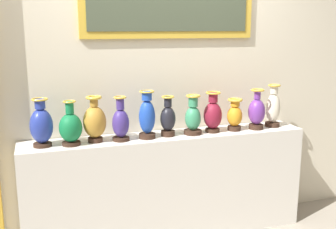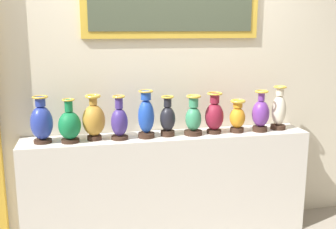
{
  "view_description": "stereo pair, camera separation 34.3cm",
  "coord_description": "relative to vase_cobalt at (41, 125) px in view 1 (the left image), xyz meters",
  "views": [
    {
      "loc": [
        -1.04,
        -3.19,
        1.84
      ],
      "look_at": [
        0.0,
        0.0,
        1.11
      ],
      "focal_mm": 43.2,
      "sensor_mm": 36.0,
      "label": 1
    },
    {
      "loc": [
        -0.71,
        -3.28,
        1.84
      ],
      "look_at": [
        0.0,
        0.0,
        1.11
      ],
      "focal_mm": 43.2,
      "sensor_mm": 36.0,
      "label": 2
    }
  ],
  "objects": [
    {
      "name": "display_shelf",
      "position": [
        1.03,
        0.02,
        -0.63
      ],
      "size": [
        2.47,
        0.37,
        0.93
      ],
      "primitive_type": "cube",
      "color": "silver",
      "rests_on": "ground_plane"
    },
    {
      "name": "back_wall",
      "position": [
        1.03,
        0.26,
        0.5
      ],
      "size": [
        4.26,
        0.14,
        3.17
      ],
      "color": "beige",
      "rests_on": "ground_plane"
    },
    {
      "name": "vase_cobalt",
      "position": [
        0.0,
        0.0,
        0.0
      ],
      "size": [
        0.18,
        0.18,
        0.38
      ],
      "color": "#382319",
      "rests_on": "display_shelf"
    },
    {
      "name": "vase_emerald",
      "position": [
        0.22,
        -0.03,
        -0.03
      ],
      "size": [
        0.18,
        0.18,
        0.35
      ],
      "color": "#382319",
      "rests_on": "display_shelf"
    },
    {
      "name": "vase_ochre",
      "position": [
        0.41,
        0.0,
        0.0
      ],
      "size": [
        0.18,
        0.18,
        0.37
      ],
      "color": "#382319",
      "rests_on": "display_shelf"
    },
    {
      "name": "vase_indigo",
      "position": [
        0.61,
        -0.02,
        -0.02
      ],
      "size": [
        0.14,
        0.14,
        0.37
      ],
      "color": "#382319",
      "rests_on": "display_shelf"
    },
    {
      "name": "vase_sapphire",
      "position": [
        0.84,
        -0.02,
        0.01
      ],
      "size": [
        0.14,
        0.14,
        0.4
      ],
      "color": "#382319",
      "rests_on": "display_shelf"
    },
    {
      "name": "vase_onyx",
      "position": [
        1.02,
        -0.01,
        -0.02
      ],
      "size": [
        0.13,
        0.13,
        0.34
      ],
      "color": "#382319",
      "rests_on": "display_shelf"
    },
    {
      "name": "vase_jade",
      "position": [
        1.25,
        -0.02,
        -0.02
      ],
      "size": [
        0.16,
        0.16,
        0.35
      ],
      "color": "#382319",
      "rests_on": "display_shelf"
    },
    {
      "name": "vase_burgundy",
      "position": [
        1.44,
        -0.0,
        -0.01
      ],
      "size": [
        0.16,
        0.16,
        0.36
      ],
      "color": "#382319",
      "rests_on": "display_shelf"
    },
    {
      "name": "vase_amber",
      "position": [
        1.65,
        -0.01,
        -0.03
      ],
      "size": [
        0.14,
        0.14,
        0.29
      ],
      "color": "#382319",
      "rests_on": "display_shelf"
    },
    {
      "name": "vase_violet",
      "position": [
        1.86,
        -0.03,
        -0.01
      ],
      "size": [
        0.15,
        0.15,
        0.37
      ],
      "color": "#382319",
      "rests_on": "display_shelf"
    },
    {
      "name": "vase_ivory",
      "position": [
        2.05,
        0.01,
        0.01
      ],
      "size": [
        0.13,
        0.13,
        0.39
      ],
      "color": "#382319",
      "rests_on": "display_shelf"
    }
  ]
}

